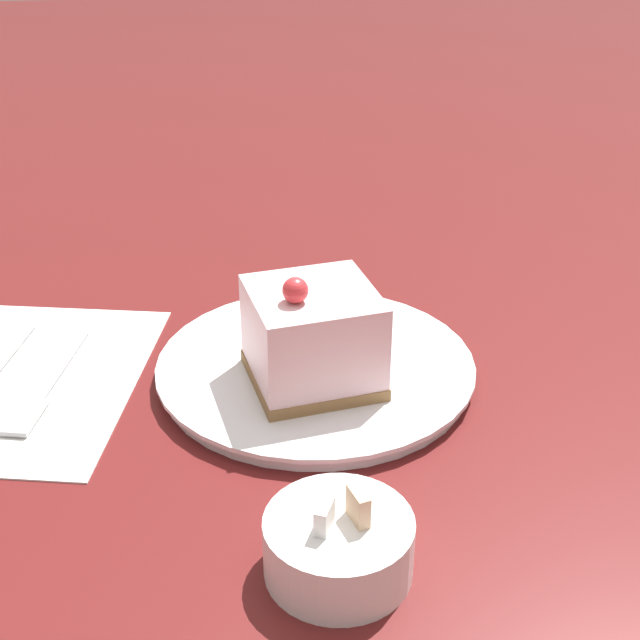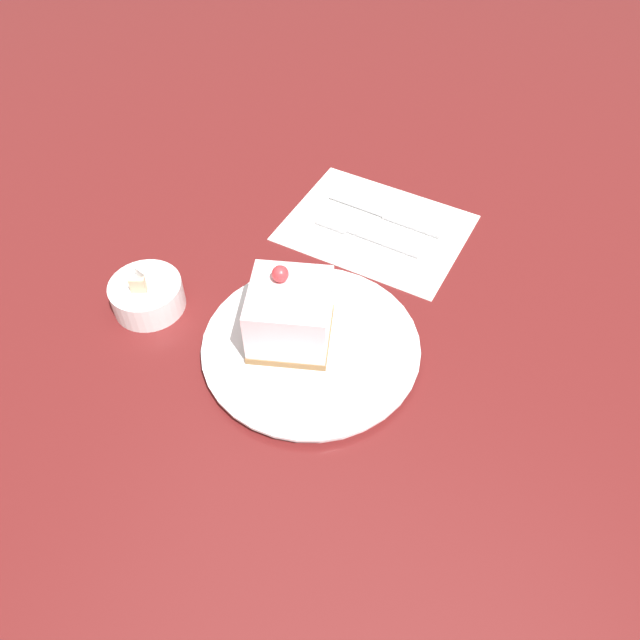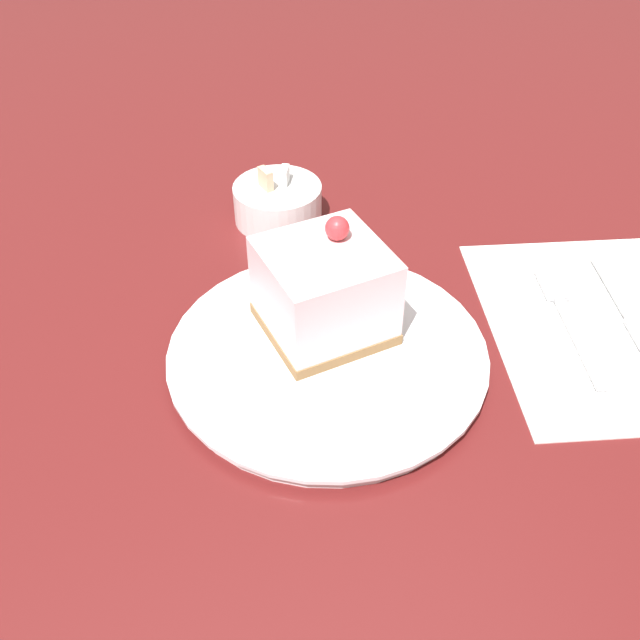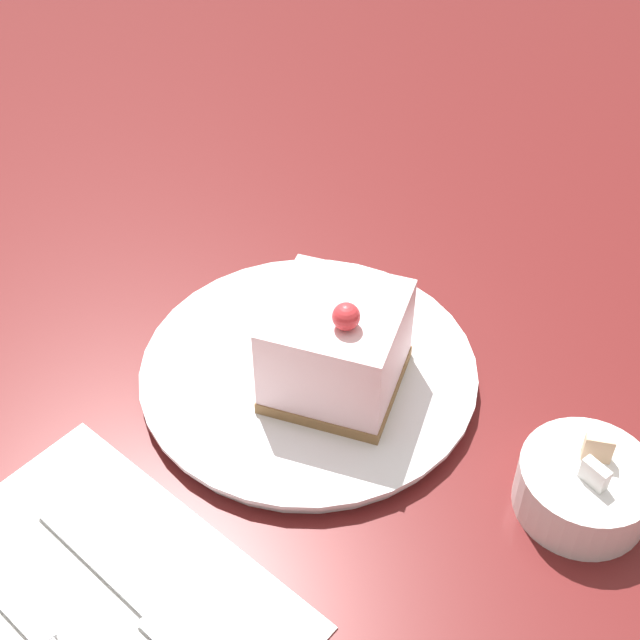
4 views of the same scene
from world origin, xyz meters
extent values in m
plane|color=#5B1919|center=(0.00, 0.00, 0.00)|extent=(4.00, 4.00, 0.00)
cylinder|color=white|center=(0.03, 0.03, 0.01)|extent=(0.26, 0.26, 0.02)
cylinder|color=white|center=(0.03, 0.03, 0.01)|extent=(0.27, 0.27, 0.00)
cube|color=olive|center=(0.04, 0.06, 0.02)|extent=(0.12, 0.12, 0.01)
cube|color=silver|center=(0.04, 0.06, 0.06)|extent=(0.11, 0.11, 0.07)
sphere|color=red|center=(0.05, 0.07, 0.11)|extent=(0.02, 0.02, 0.02)
cube|color=white|center=(0.29, 0.01, 0.00)|extent=(0.25, 0.29, 0.00)
cube|color=#B2B2B7|center=(0.25, -0.01, 0.01)|extent=(0.03, 0.12, 0.00)
cube|color=#B2B2B7|center=(0.27, 0.07, 0.01)|extent=(0.03, 0.05, 0.00)
cube|color=#B2B2B7|center=(0.32, 0.05, 0.01)|extent=(0.03, 0.09, 0.00)
cylinder|color=white|center=(0.04, 0.26, 0.02)|extent=(0.09, 0.09, 0.04)
cube|color=#D8B28C|center=(0.03, 0.26, 0.05)|extent=(0.01, 0.02, 0.02)
cube|color=white|center=(0.05, 0.27, 0.05)|extent=(0.02, 0.02, 0.02)
camera|label=1|loc=(0.10, 0.68, 0.41)|focal=50.00mm
camera|label=2|loc=(-0.42, -0.12, 0.62)|focal=35.00mm
camera|label=3|loc=(-0.09, -0.39, 0.43)|focal=40.00mm
camera|label=4|loc=(0.46, 0.29, 0.54)|focal=50.00mm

